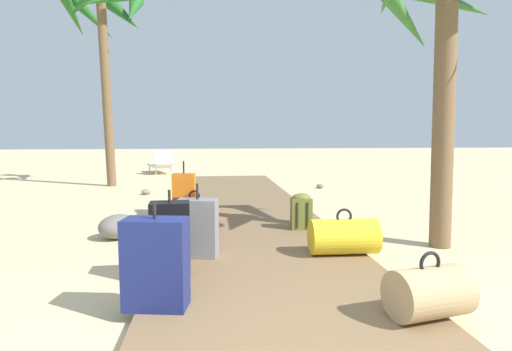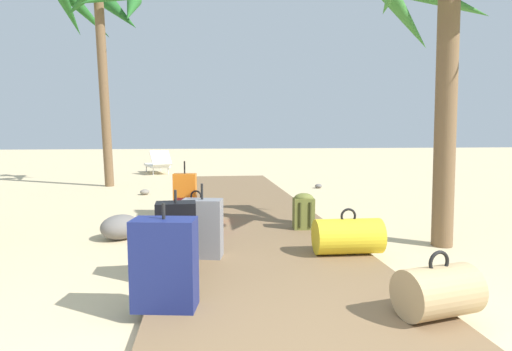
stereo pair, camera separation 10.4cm
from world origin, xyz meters
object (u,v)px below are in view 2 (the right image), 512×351
at_px(duffel_bag_red, 196,210).
at_px(suitcase_black, 176,238).
at_px(suitcase_grey, 202,228).
at_px(duffel_bag_yellow, 348,236).
at_px(palm_tree_near_right, 448,2).
at_px(suitcase_orange, 185,194).
at_px(palm_tree_far_left, 100,23).
at_px(duffel_bag_tan, 438,291).
at_px(lounge_chair, 158,164).
at_px(duffel_bag_purple, 194,224).
at_px(suitcase_navy, 165,264).
at_px(backpack_olive, 304,210).

distance_m(duffel_bag_red, suitcase_black, 2.14).
height_order(duffel_bag_red, suitcase_grey, suitcase_grey).
xyz_separation_m(duffel_bag_yellow, palm_tree_near_right, (1.29, 0.51, 2.52)).
relative_size(suitcase_orange, palm_tree_far_left, 0.17).
relative_size(duffel_bag_red, suitcase_grey, 0.90).
bearing_deg(duffel_bag_tan, duffel_bag_red, 117.69).
distance_m(suitcase_grey, duffel_bag_yellow, 1.48).
bearing_deg(suitcase_black, lounge_chair, 97.43).
distance_m(palm_tree_near_right, palm_tree_far_left, 7.88).
distance_m(suitcase_black, duffel_bag_yellow, 1.75).
bearing_deg(palm_tree_near_right, suitcase_black, -163.14).
bearing_deg(duffel_bag_red, duffel_bag_yellow, -47.72).
bearing_deg(lounge_chair, duffel_bag_purple, -80.76).
xyz_separation_m(suitcase_grey, palm_tree_far_left, (-2.41, 6.26, 3.54)).
height_order(duffel_bag_purple, duffel_bag_yellow, duffel_bag_yellow).
height_order(suitcase_grey, lounge_chair, suitcase_grey).
relative_size(suitcase_navy, duffel_bag_purple, 1.08).
xyz_separation_m(duffel_bag_red, duffel_bag_yellow, (1.58, -1.73, 0.02)).
distance_m(duffel_bag_red, lounge_chair, 8.05).
xyz_separation_m(duffel_bag_tan, lounge_chair, (-3.11, 11.11, 0.07)).
bearing_deg(duffel_bag_purple, suitcase_grey, -82.44).
relative_size(suitcase_navy, duffel_bag_red, 1.13).
height_order(suitcase_navy, lounge_chair, suitcase_navy).
relative_size(backpack_olive, duffel_bag_tan, 0.81).
distance_m(duffel_bag_purple, palm_tree_far_left, 6.92).
relative_size(duffel_bag_red, backpack_olive, 1.43).
distance_m(duffel_bag_red, palm_tree_far_left, 6.32).
relative_size(suitcase_grey, lounge_chair, 0.44).
bearing_deg(palm_tree_near_right, lounge_chair, 115.21).
xyz_separation_m(backpack_olive, palm_tree_near_right, (1.48, -0.61, 2.45)).
distance_m(suitcase_navy, suitcase_grey, 1.20).
bearing_deg(duffel_bag_yellow, suitcase_grey, 177.03).
bearing_deg(backpack_olive, duffel_bag_tan, -83.67).
distance_m(duffel_bag_tan, palm_tree_near_right, 3.42).
bearing_deg(duffel_bag_tan, lounge_chair, 105.62).
bearing_deg(suitcase_grey, backpack_olive, 39.06).
relative_size(backpack_olive, suitcase_black, 0.63).
bearing_deg(backpack_olive, duffel_bag_purple, -172.90).
distance_m(suitcase_grey, lounge_chair, 9.70).
bearing_deg(duffel_bag_purple, lounge_chair, 99.24).
bearing_deg(duffel_bag_yellow, suitcase_orange, 127.15).
bearing_deg(suitcase_grey, duffel_bag_red, 93.45).
bearing_deg(palm_tree_far_left, duffel_bag_red, -63.35).
distance_m(backpack_olive, duffel_bag_purple, 1.42).
bearing_deg(suitcase_black, duffel_bag_tan, -30.59).
distance_m(suitcase_grey, duffel_bag_tan, 2.20).
distance_m(suitcase_orange, lounge_chair, 7.44).
bearing_deg(suitcase_orange, duffel_bag_tan, -63.83).
bearing_deg(suitcase_grey, palm_tree_near_right, 8.97).
bearing_deg(duffel_bag_yellow, suitcase_black, -166.97).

